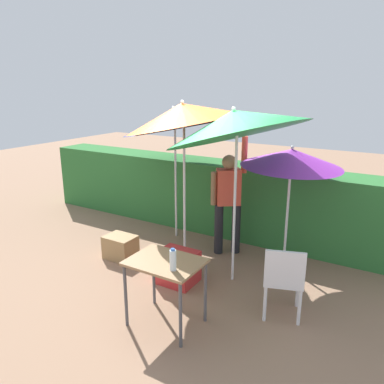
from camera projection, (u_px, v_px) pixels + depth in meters
ground_plane at (182, 268)px, 5.58m from camera, size 24.00×24.00×0.00m
hedge_row at (230, 199)px, 6.76m from camera, size 8.00×0.70×1.29m
umbrella_rainbow at (174, 118)px, 6.17m from camera, size 1.81×1.78×2.42m
umbrella_orange at (292, 158)px, 5.21m from camera, size 1.42×1.42×1.81m
umbrella_yellow at (183, 114)px, 5.22m from camera, size 1.73×1.70×2.57m
umbrella_navy at (235, 123)px, 4.63m from camera, size 1.86×1.83×2.62m
person_vendor at (228, 197)px, 5.84m from camera, size 0.50×0.40×1.88m
chair_plastic at (284, 277)px, 4.27m from camera, size 0.56×0.56×0.89m
cooler_box at (177, 267)px, 5.14m from camera, size 0.53×0.44×0.44m
crate_cardboard at (121, 247)px, 5.85m from camera, size 0.47×0.36×0.36m
folding_table at (165, 269)px, 4.11m from camera, size 0.80×0.60×0.78m
bottle_water at (173, 260)px, 3.85m from camera, size 0.07×0.07×0.24m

